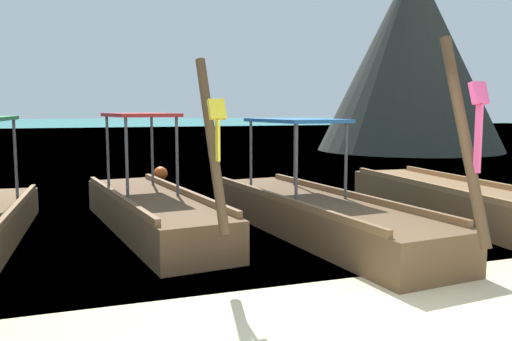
{
  "coord_description": "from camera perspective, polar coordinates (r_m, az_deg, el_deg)",
  "views": [
    {
      "loc": [
        -2.67,
        -3.58,
        2.06
      ],
      "look_at": [
        0.0,
        3.99,
        1.13
      ],
      "focal_mm": 37.16,
      "sensor_mm": 36.0,
      "label": 1
    }
  ],
  "objects": [
    {
      "name": "longtail_boat_pink_ribbon",
      "position": [
        8.81,
        6.52,
        -4.6
      ],
      "size": [
        1.89,
        6.39,
        2.89
      ],
      "color": "brown",
      "rests_on": "ground"
    },
    {
      "name": "longtail_boat_orange_ribbon",
      "position": [
        10.67,
        20.83,
        -3.2
      ],
      "size": [
        1.6,
        6.19,
        2.82
      ],
      "color": "brown",
      "rests_on": "ground"
    },
    {
      "name": "longtail_boat_yellow_ribbon",
      "position": [
        9.16,
        -11.17,
        -4.19
      ],
      "size": [
        1.85,
        5.77,
        2.7
      ],
      "color": "brown",
      "rests_on": "ground"
    },
    {
      "name": "karst_rock",
      "position": [
        28.27,
        16.57,
        11.51
      ],
      "size": [
        9.75,
        9.16,
        9.45
      ],
      "color": "#2D302B",
      "rests_on": "ground"
    },
    {
      "name": "mooring_buoy_near",
      "position": [
        15.58,
        -10.24,
        -0.34
      ],
      "size": [
        0.41,
        0.41,
        0.41
      ],
      "color": "#EA5119",
      "rests_on": "sea_water"
    },
    {
      "name": "sea_water",
      "position": [
        65.66,
        -17.15,
        4.51
      ],
      "size": [
        120.0,
        120.0,
        0.0
      ],
      "primitive_type": "plane",
      "color": "teal",
      "rests_on": "ground"
    }
  ]
}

